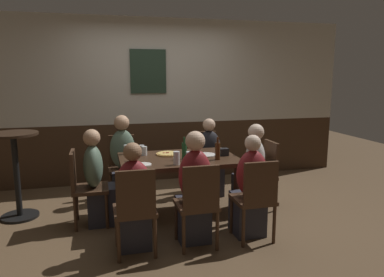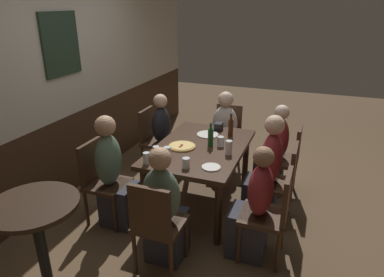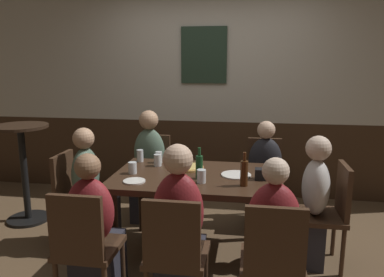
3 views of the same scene
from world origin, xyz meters
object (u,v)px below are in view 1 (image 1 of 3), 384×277
(chair_head_east, at_px, (263,171))
(person_left_far, at_px, (123,165))
(person_head_west, at_px, (98,185))
(beer_bottle_brown, at_px, (218,151))
(highball_clear, at_px, (142,150))
(plate_white_small, at_px, (143,165))
(chair_mid_near, at_px, (198,201))
(chair_left_near, at_px, (135,207))
(beer_bottle_green, at_px, (184,150))
(beer_glass_tall, at_px, (189,157))
(chair_head_west, at_px, (83,184))
(person_head_east, at_px, (251,174))
(dining_table, at_px, (179,165))
(tumbler_water, at_px, (177,159))
(chair_left_far, at_px, (123,163))
(person_right_far, at_px, (210,163))
(person_right_near, at_px, (249,194))
(beer_glass_half, at_px, (144,151))
(condiment_caddy, at_px, (224,152))
(person_mid_near, at_px, (194,196))
(chair_right_far, at_px, (206,158))
(plate_white_large, at_px, (206,155))
(pint_glass_pale, at_px, (126,150))
(tumbler_short, at_px, (134,157))
(pizza, at_px, (168,154))
(person_left_near, at_px, (134,205))
(chair_right_near, at_px, (256,196))
(side_bar_table, at_px, (16,168))

(chair_head_east, distance_m, person_left_far, 1.88)
(person_head_west, xyz_separation_m, beer_bottle_brown, (1.37, -0.22, 0.38))
(highball_clear, distance_m, plate_white_small, 0.61)
(chair_mid_near, height_order, chair_left_near, same)
(person_head_west, bearing_deg, person_left_far, 65.01)
(beer_bottle_green, bearing_deg, person_head_west, 174.41)
(beer_glass_tall, bearing_deg, chair_head_west, 170.40)
(chair_left_near, height_order, person_head_east, person_head_east)
(dining_table, distance_m, tumbler_water, 0.39)
(chair_left_far, relative_size, chair_mid_near, 1.00)
(person_head_west, distance_m, person_right_far, 1.73)
(person_left_far, bearing_deg, person_right_near, -49.43)
(beer_glass_half, bearing_deg, condiment_caddy, -15.33)
(beer_bottle_green, bearing_deg, chair_left_far, 124.12)
(chair_head_west, distance_m, person_mid_near, 1.33)
(chair_right_far, bearing_deg, person_left_far, -172.59)
(chair_head_east, relative_size, plate_white_large, 3.46)
(pint_glass_pale, relative_size, condiment_caddy, 1.06)
(person_left_far, relative_size, person_mid_near, 1.01)
(chair_head_west, bearing_deg, condiment_caddy, -1.30)
(chair_left_near, bearing_deg, tumbler_short, 84.98)
(person_mid_near, bearing_deg, chair_head_west, 147.13)
(beer_glass_tall, bearing_deg, beer_glass_half, 137.75)
(chair_head_west, relative_size, person_right_far, 0.80)
(pizza, height_order, beer_glass_half, beer_glass_half)
(chair_mid_near, bearing_deg, highball_clear, 108.37)
(tumbler_short, relative_size, plate_white_large, 0.40)
(chair_head_east, relative_size, condiment_caddy, 8.00)
(chair_left_far, height_order, person_left_near, person_left_near)
(plate_white_small, bearing_deg, person_mid_near, -44.75)
(chair_right_near, relative_size, tumbler_short, 8.71)
(chair_left_far, relative_size, person_left_near, 0.81)
(dining_table, distance_m, beer_bottle_brown, 0.51)
(beer_bottle_brown, bearing_deg, chair_left_near, -147.51)
(pizza, distance_m, beer_bottle_green, 0.33)
(dining_table, distance_m, chair_left_near, 1.09)
(person_right_far, bearing_deg, person_mid_near, -113.19)
(tumbler_short, distance_m, pint_glass_pale, 0.40)
(highball_clear, xyz_separation_m, plate_white_small, (-0.05, -0.60, -0.04))
(person_right_near, bearing_deg, highball_clear, 134.09)
(chair_head_east, relative_size, beer_bottle_green, 3.34)
(chair_mid_near, xyz_separation_m, highball_clear, (-0.40, 1.22, 0.29))
(person_head_west, height_order, person_right_far, person_head_west)
(tumbler_water, xyz_separation_m, side_bar_table, (-1.80, 0.78, -0.19))
(person_left_far, bearing_deg, plate_white_large, -35.57)
(chair_left_far, distance_m, tumbler_water, 1.36)
(side_bar_table, bearing_deg, tumbler_water, -23.32)
(dining_table, xyz_separation_m, chair_right_near, (0.62, -0.88, -0.16))
(person_right_near, height_order, beer_glass_tall, person_right_near)
(person_right_near, distance_m, tumbler_water, 0.88)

